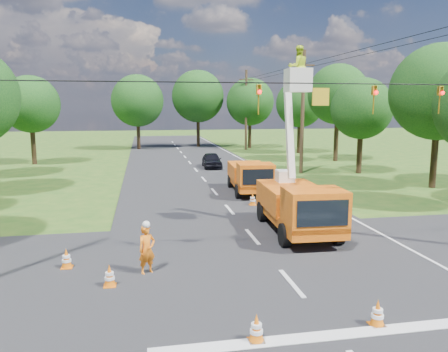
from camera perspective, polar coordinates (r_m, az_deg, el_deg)
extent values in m
plane|color=#275218|center=(33.14, -2.66, -0.49)|extent=(140.00, 140.00, 0.00)
cube|color=black|center=(33.14, -2.66, -0.49)|extent=(12.00, 100.00, 0.06)
cube|color=black|center=(16.03, 6.40, -11.13)|extent=(56.00, 10.00, 0.07)
cube|color=silver|center=(11.60, 14.34, -19.68)|extent=(9.00, 0.45, 0.02)
cube|color=silver|center=(34.34, 6.63, -0.21)|extent=(0.12, 90.00, 0.02)
cube|color=orange|center=(19.65, 9.44, -5.09)|extent=(2.57, 6.35, 0.47)
cube|color=orange|center=(17.40, 11.73, -4.26)|extent=(2.37, 1.87, 1.56)
cube|color=black|center=(16.58, 12.76, -4.77)|extent=(1.98, 0.15, 0.99)
cube|color=orange|center=(20.28, 8.79, -2.72)|extent=(2.62, 3.96, 1.04)
cylinder|color=black|center=(17.59, 7.93, -7.66)|extent=(0.38, 0.97, 0.96)
cylinder|color=black|center=(18.30, 14.59, -7.21)|extent=(0.38, 0.97, 0.96)
cylinder|color=black|center=(21.29, 5.00, -4.64)|extent=(0.38, 0.97, 0.96)
cylinder|color=black|center=(21.88, 10.62, -4.39)|extent=(0.38, 0.97, 0.96)
cube|color=silver|center=(21.22, 7.95, -0.03)|extent=(0.82, 0.82, 0.57)
cube|color=silver|center=(20.44, 8.53, 6.08)|extent=(0.35, 1.41, 4.52)
cube|color=silver|center=(19.39, 9.63, 12.22)|extent=(1.03, 1.03, 0.99)
imported|color=#C6E526|center=(19.43, 9.67, 13.82)|extent=(0.92, 0.74, 1.82)
cube|color=orange|center=(28.21, 3.34, -0.78)|extent=(2.48, 5.86, 0.43)
cube|color=orange|center=(26.10, 4.14, 0.06)|extent=(2.21, 1.76, 1.43)
cube|color=black|center=(25.30, 4.48, -0.12)|extent=(1.81, 0.18, 0.91)
cube|color=orange|center=(28.86, 3.09, 0.66)|extent=(2.48, 3.68, 0.95)
cylinder|color=black|center=(26.34, 1.87, -2.03)|extent=(0.36, 0.90, 0.88)
cylinder|color=black|center=(26.70, 6.13, -1.92)|extent=(0.36, 0.90, 0.88)
cylinder|color=black|center=(29.87, 0.84, -0.69)|extent=(0.36, 0.90, 0.88)
cylinder|color=black|center=(30.19, 4.62, -0.62)|extent=(0.36, 0.90, 0.88)
imported|color=#DF5912|center=(14.86, -10.04, -9.46)|extent=(0.73, 0.65, 1.67)
imported|color=black|center=(39.51, -1.60, 2.07)|extent=(1.80, 4.07, 1.36)
cone|color=orange|center=(10.89, 4.26, -19.14)|extent=(0.36, 0.36, 0.70)
cube|color=orange|center=(11.06, 4.24, -20.70)|extent=(0.38, 0.38, 0.04)
cylinder|color=white|center=(10.87, 4.26, -18.87)|extent=(0.26, 0.26, 0.09)
cylinder|color=white|center=(10.94, 4.25, -19.56)|extent=(0.31, 0.31, 0.09)
cone|color=orange|center=(12.18, 19.42, -16.46)|extent=(0.36, 0.36, 0.70)
cube|color=orange|center=(12.33, 19.34, -17.89)|extent=(0.38, 0.38, 0.04)
cylinder|color=white|center=(12.16, 19.44, -16.20)|extent=(0.26, 0.26, 0.09)
cylinder|color=white|center=(12.22, 19.40, -16.84)|extent=(0.31, 0.31, 0.09)
cone|color=orange|center=(21.03, 9.22, -5.18)|extent=(0.36, 0.36, 0.70)
cube|color=orange|center=(21.11, 9.19, -6.08)|extent=(0.38, 0.38, 0.04)
cylinder|color=white|center=(21.01, 9.22, -5.02)|extent=(0.26, 0.26, 0.09)
cylinder|color=white|center=(21.05, 9.21, -5.42)|extent=(0.31, 0.31, 0.09)
cone|color=orange|center=(24.57, 3.76, -3.00)|extent=(0.36, 0.36, 0.70)
cube|color=orange|center=(24.64, 3.76, -3.78)|extent=(0.38, 0.38, 0.04)
cylinder|color=white|center=(24.55, 3.77, -2.87)|extent=(0.26, 0.26, 0.09)
cylinder|color=white|center=(24.59, 3.76, -3.21)|extent=(0.31, 0.31, 0.09)
cone|color=orange|center=(14.23, -14.73, -12.43)|extent=(0.36, 0.36, 0.70)
cube|color=orange|center=(14.35, -14.67, -13.69)|extent=(0.38, 0.38, 0.04)
cylinder|color=white|center=(14.21, -14.74, -12.20)|extent=(0.26, 0.26, 0.09)
cylinder|color=white|center=(14.26, -14.71, -12.77)|extent=(0.31, 0.31, 0.09)
cone|color=orange|center=(16.16, -19.89, -10.04)|extent=(0.36, 0.36, 0.70)
cube|color=orange|center=(16.27, -19.82, -11.17)|extent=(0.38, 0.38, 0.04)
cylinder|color=white|center=(16.14, -19.90, -9.84)|extent=(0.26, 0.26, 0.09)
cylinder|color=white|center=(16.19, -19.87, -10.34)|extent=(0.31, 0.31, 0.09)
cone|color=orange|center=(30.48, 6.48, -0.66)|extent=(0.36, 0.36, 0.70)
cube|color=orange|center=(30.54, 6.47, -1.29)|extent=(0.38, 0.38, 0.04)
cylinder|color=white|center=(30.47, 6.48, -0.55)|extent=(0.26, 0.26, 0.09)
cylinder|color=white|center=(30.50, 6.48, -0.83)|extent=(0.31, 0.31, 0.09)
cylinder|color=#4C3823|center=(36.73, 10.22, 8.15)|extent=(0.30, 0.30, 10.00)
cube|color=#4C3823|center=(36.87, 10.39, 14.07)|extent=(1.80, 0.12, 0.12)
cylinder|color=#4C3823|center=(55.89, 2.90, 8.57)|extent=(0.30, 0.30, 10.00)
cube|color=#4C3823|center=(55.98, 2.93, 12.46)|extent=(1.80, 0.12, 0.12)
cylinder|color=black|center=(14.92, 4.96, 12.03)|extent=(18.00, 0.04, 0.04)
cube|color=gold|center=(15.59, 12.51, 10.07)|extent=(0.60, 0.05, 0.60)
imported|color=gold|center=(14.88, 4.56, 9.93)|extent=(0.16, 0.20, 1.00)
sphere|color=#FF0C0C|center=(14.77, 4.69, 10.90)|extent=(0.14, 0.14, 0.14)
imported|color=gold|center=(16.47, 19.01, 9.39)|extent=(0.16, 0.20, 1.00)
sphere|color=#FF0C0C|center=(16.37, 19.26, 10.25)|extent=(0.14, 0.14, 0.14)
imported|color=gold|center=(17.89, 26.37, 8.88)|extent=(0.16, 0.20, 1.00)
sphere|color=#FF0C0C|center=(17.80, 26.66, 9.67)|extent=(0.14, 0.14, 0.14)
cylinder|color=#382616|center=(45.69, -23.65, 3.96)|extent=(0.44, 0.44, 4.05)
sphere|color=#0F3A15|center=(45.56, -23.94, 8.57)|extent=(5.40, 5.40, 5.40)
cylinder|color=#382616|center=(32.93, 25.78, 2.56)|extent=(0.44, 0.44, 4.58)
sphere|color=#0F3A15|center=(32.78, 26.29, 9.80)|extent=(6.40, 6.40, 6.40)
cylinder|color=#382616|center=(37.93, 17.29, 3.21)|extent=(0.44, 0.44, 3.78)
sphere|color=#0F3A15|center=(37.75, 17.54, 8.40)|extent=(5.00, 5.00, 5.00)
cylinder|color=#382616|center=(45.74, 14.44, 4.88)|extent=(0.44, 0.44, 4.75)
sphere|color=#0F3A15|center=(45.64, 14.66, 10.30)|extent=(6.00, 6.00, 6.00)
cylinder|color=#382616|center=(52.75, 9.78, 5.23)|extent=(0.44, 0.44, 4.14)
sphere|color=#0F3A15|center=(52.64, 9.89, 9.32)|extent=(5.60, 5.60, 5.60)
cylinder|color=#382616|center=(57.47, -11.12, 5.64)|extent=(0.44, 0.44, 4.40)
sphere|color=#0F3A15|center=(57.37, -11.24, 9.62)|extent=(6.60, 6.60, 6.60)
cylinder|color=#382616|center=(59.91, -3.39, 6.14)|extent=(0.44, 0.44, 4.84)
sphere|color=#0F3A15|center=(59.85, -3.43, 10.35)|extent=(7.00, 7.00, 7.00)
cylinder|color=#382616|center=(58.17, 3.38, 5.79)|extent=(0.44, 0.44, 4.31)
sphere|color=#0F3A15|center=(58.07, 3.42, 9.65)|extent=(6.20, 6.20, 6.20)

